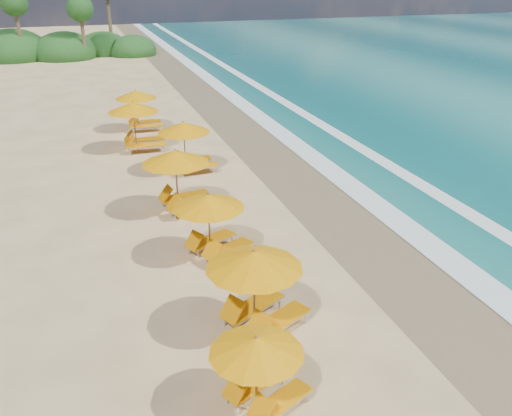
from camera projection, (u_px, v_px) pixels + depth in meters
ground at (256, 239)px, 18.81m from camera, size 160.00×160.00×0.00m
wet_sand at (358, 223)px, 19.96m from camera, size 4.00×160.00×0.01m
surf_foam at (420, 213)px, 20.73m from camera, size 4.00×160.00×0.01m
station_2 at (262, 366)px, 11.15m from camera, size 2.65×2.64×2.02m
station_3 at (260, 284)px, 13.57m from camera, size 3.30×3.30×2.49m
station_4 at (213, 221)px, 17.16m from camera, size 3.07×3.06×2.33m
station_5 at (181, 177)px, 20.35m from camera, size 3.04×2.88×2.59m
station_6 at (188, 143)px, 24.44m from camera, size 2.80×2.63×2.45m
station_7 at (139, 123)px, 27.35m from camera, size 2.84×2.62×2.62m
station_8 at (140, 107)px, 30.82m from camera, size 2.62×2.42×2.41m
treeline at (24, 49)px, 54.89m from camera, size 25.80×8.80×9.74m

